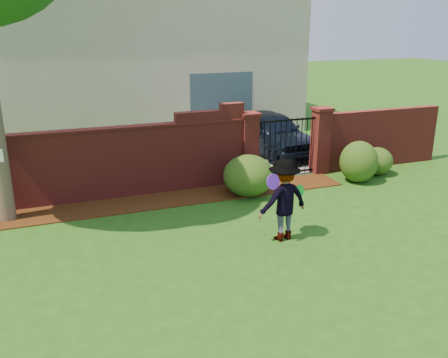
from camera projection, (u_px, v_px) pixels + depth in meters
name	position (u px, v px, depth m)	size (l,w,h in m)	color
ground	(215.00, 261.00, 8.78)	(80.00, 80.00, 0.01)	#215014
mulch_bed	(130.00, 204.00, 11.42)	(11.10, 1.08, 0.03)	#381B0A
brick_wall	(77.00, 165.00, 11.37)	(8.70, 0.31, 2.16)	maroon
brick_wall_return	(379.00, 138.00, 14.29)	(4.00, 0.25, 1.70)	maroon
pillar_left	(249.00, 147.00, 12.85)	(0.50, 0.50, 1.88)	maroon
pillar_right	(321.00, 140.00, 13.59)	(0.50, 0.50, 1.88)	maroon
iron_gate	(286.00, 147.00, 13.25)	(1.78, 0.03, 1.60)	black
driveway	(232.00, 144.00, 17.07)	(3.20, 8.00, 0.01)	gray
house	(135.00, 48.00, 18.80)	(12.40, 6.40, 6.30)	beige
car	(275.00, 133.00, 15.63)	(1.61, 4.01, 1.37)	black
shrub_left	(248.00, 176.00, 11.92)	(1.26, 1.26, 1.03)	#1F4615
shrub_middle	(359.00, 162.00, 12.94)	(1.02, 1.02, 1.12)	#1F4615
shrub_right	(377.00, 161.00, 13.61)	(0.88, 0.88, 0.78)	#1F4615
man	(284.00, 200.00, 9.38)	(1.07, 0.61, 1.65)	gray
frisbee_purple	(273.00, 182.00, 8.92)	(0.30, 0.30, 0.03)	#6520CB
frisbee_green	(299.00, 191.00, 9.46)	(0.24, 0.24, 0.02)	green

